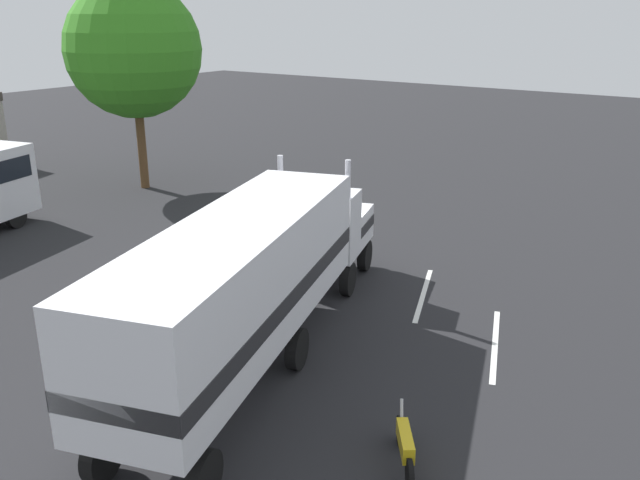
# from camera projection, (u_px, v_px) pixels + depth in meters

# --- Properties ---
(ground_plane) EXTENTS (120.00, 120.00, 0.00)m
(ground_plane) POSITION_uv_depth(u_px,v_px,m) (326.00, 276.00, 23.32)
(ground_plane) COLOR #232326
(lane_stripe_near) EXTENTS (4.19, 1.65, 0.01)m
(lane_stripe_near) POSITION_uv_depth(u_px,v_px,m) (423.00, 294.00, 21.82)
(lane_stripe_near) COLOR silver
(lane_stripe_near) RESTS_ON ground_plane
(lane_stripe_mid) EXTENTS (4.21, 1.59, 0.01)m
(lane_stripe_mid) POSITION_uv_depth(u_px,v_px,m) (495.00, 344.00, 18.56)
(lane_stripe_mid) COLOR silver
(lane_stripe_mid) RESTS_ON ground_plane
(semi_truck) EXTENTS (14.24, 6.66, 4.50)m
(semi_truck) POSITION_uv_depth(u_px,v_px,m) (256.00, 271.00, 16.96)
(semi_truck) COLOR white
(semi_truck) RESTS_ON ground_plane
(person_bystander) EXTENTS (0.44, 0.47, 1.63)m
(person_bystander) POSITION_uv_depth(u_px,v_px,m) (210.00, 281.00, 20.59)
(person_bystander) COLOR #2D3347
(person_bystander) RESTS_ON ground_plane
(motorcycle) EXTENTS (1.78, 1.31, 1.12)m
(motorcycle) POSITION_uv_depth(u_px,v_px,m) (405.00, 446.00, 13.48)
(motorcycle) COLOR black
(motorcycle) RESTS_ON ground_plane
(tree_center) EXTENTS (6.66, 6.66, 10.28)m
(tree_center) POSITION_uv_depth(u_px,v_px,m) (133.00, 50.00, 32.71)
(tree_center) COLOR brown
(tree_center) RESTS_ON ground_plane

